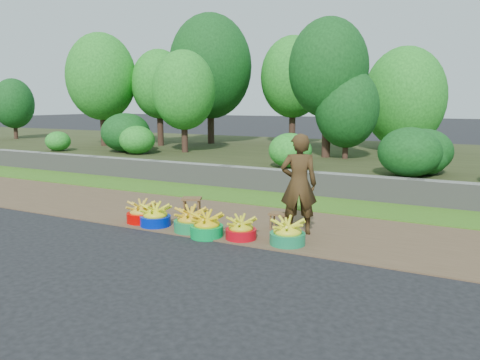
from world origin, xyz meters
The scene contains 15 objects.
ground_plane centered at (0.00, 0.00, 0.00)m, with size 120.00×120.00×0.00m, color black.
dirt_shoulder centered at (0.00, 1.25, 0.01)m, with size 80.00×2.50×0.02m, color brown.
grass_verge centered at (0.00, 3.25, 0.02)m, with size 80.00×1.50×0.04m, color #3E741C.
retaining_wall centered at (0.00, 4.10, 0.28)m, with size 80.00×0.35×0.55m, color gray.
earth_bank centered at (0.00, 9.00, 0.25)m, with size 80.00×10.00×0.50m, color #303719.
vegetation centered at (1.14, 7.91, 2.73)m, with size 34.88×8.16×4.96m.
basin_a centered at (-1.87, 0.37, 0.18)m, with size 0.52×0.52×0.39m.
basin_b centered at (-1.51, 0.29, 0.17)m, with size 0.52×0.52×0.39m.
basin_c centered at (-0.78, 0.28, 0.18)m, with size 0.55×0.55×0.41m.
basin_d centered at (-0.39, 0.16, 0.18)m, with size 0.52×0.52×0.39m.
basin_e centered at (0.15, 0.28, 0.16)m, with size 0.48×0.48×0.36m.
basin_f centered at (0.90, 0.35, 0.18)m, with size 0.53×0.53×0.40m.
stool_left centered at (-1.42, 1.29, 0.27)m, with size 0.44×0.40×0.31m.
stool_right centered at (0.44, 1.10, 0.23)m, with size 0.31×0.24×0.27m.
vendor_woman centered at (0.83, 0.98, 0.83)m, with size 0.59×0.39×1.62m, color black.
Camera 1 is at (3.39, -5.96, 2.12)m, focal length 35.00 mm.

